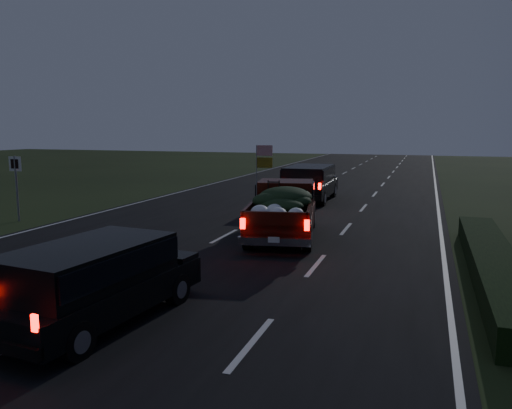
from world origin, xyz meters
The scene contains 7 objects.
ground centered at (0.00, 0.00, 0.00)m, with size 120.00×120.00×0.00m, color black.
road_asphalt centered at (0.00, 0.00, 0.01)m, with size 14.00×120.00×0.02m, color black.
hedge_row centered at (7.80, 3.00, 0.30)m, with size 1.00×10.00×0.60m, color black.
route_sign centered at (-8.50, 5.00, 1.66)m, with size 0.55×0.08×2.50m.
pickup_truck centered at (1.84, 5.58, 1.00)m, with size 2.83×5.35×2.67m.
lead_suv centered at (0.82, 13.86, 1.06)m, with size 2.15×4.93×1.40m.
rear_suv centered at (0.63, -2.61, 0.92)m, with size 2.17×4.38×1.22m.
Camera 1 is at (6.19, -9.81, 3.51)m, focal length 35.00 mm.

